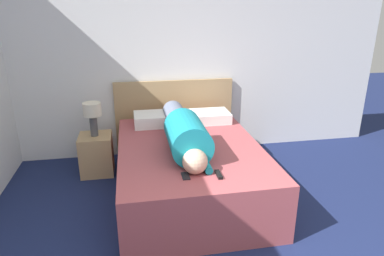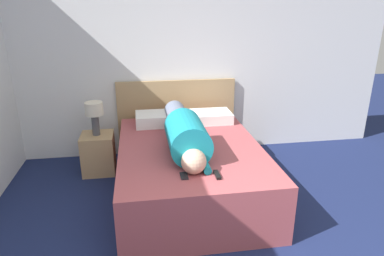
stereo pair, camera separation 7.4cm
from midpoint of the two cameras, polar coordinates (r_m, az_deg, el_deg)
The scene contains 10 objects.
wall_back at distance 4.61m, azimuth -1.90°, elevation 11.56°, with size 5.58×0.06×2.60m.
bed at distance 3.72m, azimuth -1.00°, elevation -6.97°, with size 1.47×2.03×0.57m.
headboard at distance 4.70m, azimuth -3.36°, elevation 1.82°, with size 1.59×0.04×1.02m.
nightstand at distance 4.36m, azimuth -16.07°, elevation -4.22°, with size 0.39×0.39×0.49m.
table_lamp at distance 4.18m, azimuth -16.75°, elevation 2.41°, with size 0.21×0.21×0.41m.
person_lying at distance 3.51m, azimuth -1.93°, elevation -0.69°, with size 0.39×1.62×0.39m.
pillow_near_headboard at distance 4.24m, azimuth -6.53°, elevation 1.49°, with size 0.53×0.38×0.14m.
pillow_second at distance 4.33m, azimuth 2.34°, elevation 1.91°, with size 0.50×0.38×0.13m.
tv_remote at distance 2.99m, azimuth 3.75°, elevation -7.75°, with size 0.04×0.15×0.02m.
cell_phone at distance 2.97m, azimuth -1.81°, elevation -8.01°, with size 0.06×0.13×0.01m.
Camera 1 is at (-0.72, -1.26, 1.96)m, focal length 32.00 mm.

